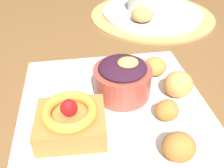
% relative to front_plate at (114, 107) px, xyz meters
% --- Properties ---
extents(dining_table, '(1.26, 1.07, 0.73)m').
position_rel_front_plate_xyz_m(dining_table, '(-0.06, 0.15, -0.10)').
color(dining_table, brown).
rests_on(dining_table, ground_plane).
extents(woven_placemat, '(0.36, 0.36, 0.00)m').
position_rel_front_plate_xyz_m(woven_placemat, '(0.18, 0.38, -0.00)').
color(woven_placemat, tan).
rests_on(woven_placemat, dining_table).
extents(front_plate, '(0.31, 0.31, 0.01)m').
position_rel_front_plate_xyz_m(front_plate, '(0.00, 0.00, 0.00)').
color(front_plate, white).
rests_on(front_plate, dining_table).
extents(cake_slice, '(0.10, 0.09, 0.06)m').
position_rel_front_plate_xyz_m(cake_slice, '(-0.07, -0.05, 0.03)').
color(cake_slice, '#B77F3D').
rests_on(cake_slice, front_plate).
extents(berry_ramekin, '(0.10, 0.10, 0.07)m').
position_rel_front_plate_xyz_m(berry_ramekin, '(0.02, 0.03, 0.04)').
color(berry_ramekin, '#B24C3D').
rests_on(berry_ramekin, front_plate).
extents(fritter_front, '(0.04, 0.04, 0.04)m').
position_rel_front_plate_xyz_m(fritter_front, '(0.07, -0.11, 0.03)').
color(fritter_front, '#BC7F38').
rests_on(fritter_front, front_plate).
extents(fritter_middle, '(0.04, 0.03, 0.03)m').
position_rel_front_plate_xyz_m(fritter_middle, '(0.07, -0.04, 0.02)').
color(fritter_middle, '#BC7F38').
rests_on(fritter_middle, front_plate).
extents(fritter_back, '(0.04, 0.04, 0.03)m').
position_rel_front_plate_xyz_m(fritter_back, '(0.09, 0.08, 0.02)').
color(fritter_back, gold).
rests_on(fritter_back, front_plate).
extents(fritter_extra, '(0.05, 0.05, 0.05)m').
position_rel_front_plate_xyz_m(fritter_extra, '(0.11, 0.01, 0.03)').
color(fritter_extra, tan).
rests_on(fritter_extra, front_plate).
extents(back_plate, '(0.29, 0.29, 0.01)m').
position_rel_front_plate_xyz_m(back_plate, '(0.18, 0.38, 0.01)').
color(back_plate, white).
rests_on(back_plate, woven_placemat).
extents(back_pastry, '(0.06, 0.06, 0.04)m').
position_rel_front_plate_xyz_m(back_pastry, '(0.13, 0.31, 0.03)').
color(back_pastry, tan).
rests_on(back_pastry, back_plate).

